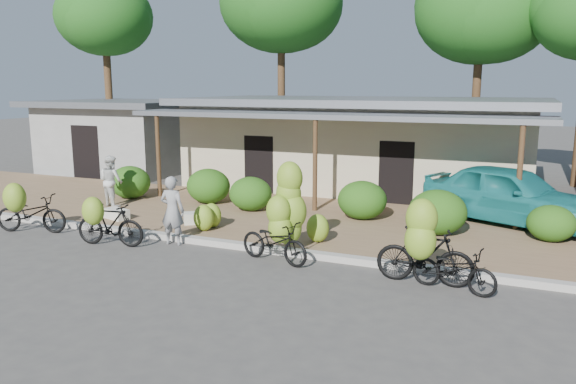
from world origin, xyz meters
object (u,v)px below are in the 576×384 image
Objects in this scene: bike_far_right at (454,269)px; bike_far_left at (29,211)px; bike_center at (282,222)px; tree_center_right at (477,9)px; vendor at (172,211)px; sack_far at (117,214)px; bike_right at (424,249)px; sack_near at (200,218)px; teal_van at (509,194)px; tree_far_center at (279,1)px; bystander at (111,181)px; bike_left at (108,223)px; tree_back_left at (103,15)px.

bike_far_left is at bearing 102.80° from bike_far_right.
bike_center reaches higher than bike_far_left.
tree_center_right is 16.98m from vendor.
vendor is at bearing -109.59° from tree_center_right.
tree_center_right reaches higher than bike_far_left.
sack_far is (-5.63, 1.21, -0.59)m from bike_center.
sack_near is (-6.40, 2.23, -0.48)m from bike_right.
tree_center_right is at bearing 17.52° from bike_far_right.
bike_far_right is at bearing -164.43° from teal_van.
sack_near is (3.38, -12.74, -7.47)m from tree_far_center.
tree_center_right is at bearing -108.85° from bystander.
bike_far_right is at bearing -97.32° from bike_left.
teal_van reaches higher than bystander.
vendor reaches higher than bike_far_left.
tree_center_right reaches higher than sack_near.
bike_far_right is at bearing -106.23° from bike_far_left.
bike_far_right is at bearing -83.91° from bike_center.
bike_center reaches higher than vendor.
tree_far_center is 9.05m from tree_center_right.
sack_far is at bearing -168.54° from sack_near.
tree_far_center is at bearing -176.82° from tree_center_right.
tree_center_right is 4.48× the size of bike_far_left.
tree_center_right is 4.80× the size of bike_right.
teal_van reaches higher than sack_far.
bike_center reaches higher than bike_far_right.
tree_far_center is at bearing 20.56° from tree_back_left.
sack_near is 2.47m from sack_far.
tree_back_left is at bearing -49.55° from vendor.
bike_far_left is 4.40m from sack_near.
bike_far_left is 1.20× the size of vendor.
tree_far_center is at bearing 32.39° from bike_right.
sack_near is 3.83m from bystander.
tree_back_left reaches higher than bike_far_left.
tree_far_center is 19.61m from bike_far_right.
bike_left is at bearing -111.99° from sack_near.
bike_center is at bearing 79.96° from bike_right.
tree_far_center is 13.29× the size of sack_far.
vendor is at bearing -44.34° from tree_back_left.
bike_center is 1.37× the size of bystander.
bystander reaches higher than bike_far_left.
tree_center_right is 5.01× the size of bike_left.
tree_center_right is 15.87m from sack_near.
sack_far is (-2.42, -0.49, -0.01)m from sack_near.
sack_far is at bearing -120.36° from tree_center_right.
vendor is at bearing 147.19° from teal_van.
tree_far_center is at bearing -0.09° from bike_left.
tree_far_center reaches higher than bike_center.
bike_far_left is (-0.37, -15.02, -7.15)m from tree_far_center.
bike_right is at bearing -19.19° from sack_near.
bystander reaches higher than sack_far.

